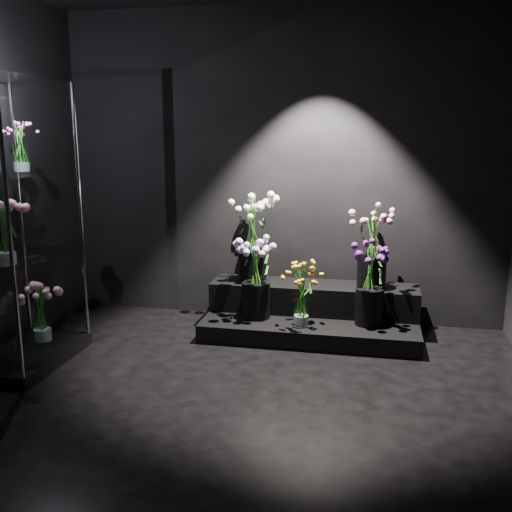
# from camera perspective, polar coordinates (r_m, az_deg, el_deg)

# --- Properties ---
(floor) EXTENTS (4.00, 4.00, 0.00)m
(floor) POSITION_cam_1_polar(r_m,az_deg,el_deg) (3.65, -2.87, -15.66)
(floor) COLOR black
(floor) RESTS_ON ground
(wall_back) EXTENTS (4.00, 0.00, 4.00)m
(wall_back) POSITION_cam_1_polar(r_m,az_deg,el_deg) (5.20, 2.53, 8.80)
(wall_back) COLOR black
(wall_back) RESTS_ON floor
(wall_front) EXTENTS (4.00, 0.00, 4.00)m
(wall_front) POSITION_cam_1_polar(r_m,az_deg,el_deg) (1.42, -23.95, -1.14)
(wall_front) COLOR black
(wall_front) RESTS_ON floor
(display_riser) EXTENTS (1.81, 0.81, 0.40)m
(display_riser) POSITION_cam_1_polar(r_m,az_deg,el_deg) (5.03, 5.61, -5.70)
(display_riser) COLOR black
(display_riser) RESTS_ON floor
(display_case) EXTENTS (0.57, 0.95, 2.08)m
(display_case) POSITION_cam_1_polar(r_m,az_deg,el_deg) (4.47, -22.87, 2.70)
(display_case) COLOR black
(display_case) RESTS_ON floor
(bouquet_orange_bells) EXTENTS (0.28, 0.28, 0.56)m
(bouquet_orange_bells) POSITION_cam_1_polar(r_m,az_deg,el_deg) (4.69, 4.56, -3.53)
(bouquet_orange_bells) COLOR white
(bouquet_orange_bells) RESTS_ON display_riser
(bouquet_lilac) EXTENTS (0.38, 0.38, 0.68)m
(bouquet_lilac) POSITION_cam_1_polar(r_m,az_deg,el_deg) (4.83, 0.01, -1.78)
(bouquet_lilac) COLOR black
(bouquet_lilac) RESTS_ON display_riser
(bouquet_purple) EXTENTS (0.40, 0.40, 0.68)m
(bouquet_purple) POSITION_cam_1_polar(r_m,az_deg,el_deg) (4.75, 11.38, -2.44)
(bouquet_purple) COLOR black
(bouquet_purple) RESTS_ON display_riser
(bouquet_cream_roses) EXTENTS (0.41, 0.41, 0.77)m
(bouquet_cream_roses) POSITION_cam_1_polar(r_m,az_deg,el_deg) (5.06, -0.38, 2.38)
(bouquet_cream_roses) COLOR black
(bouquet_cream_roses) RESTS_ON display_riser
(bouquet_pink_roses) EXTENTS (0.46, 0.46, 0.68)m
(bouquet_pink_roses) POSITION_cam_1_polar(r_m,az_deg,el_deg) (4.92, 11.60, 1.24)
(bouquet_pink_roses) COLOR black
(bouquet_pink_roses) RESTS_ON display_riser
(bouquet_case_pink) EXTENTS (0.39, 0.39, 0.47)m
(bouquet_case_pink) POSITION_cam_1_polar(r_m,az_deg,el_deg) (4.26, -23.91, 2.48)
(bouquet_case_pink) COLOR white
(bouquet_case_pink) RESTS_ON display_case
(bouquet_case_magenta) EXTENTS (0.24, 0.24, 0.37)m
(bouquet_case_magenta) POSITION_cam_1_polar(r_m,az_deg,el_deg) (4.58, -22.54, 10.16)
(bouquet_case_magenta) COLOR white
(bouquet_case_magenta) RESTS_ON display_case
(bouquet_case_base_pink) EXTENTS (0.33, 0.33, 0.44)m
(bouquet_case_base_pink) POSITION_cam_1_polar(r_m,az_deg,el_deg) (4.80, -20.71, -5.23)
(bouquet_case_base_pink) COLOR white
(bouquet_case_base_pink) RESTS_ON display_case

